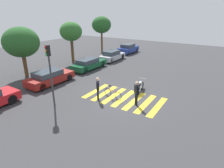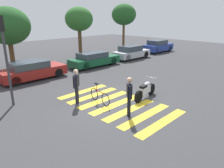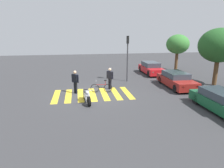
# 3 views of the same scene
# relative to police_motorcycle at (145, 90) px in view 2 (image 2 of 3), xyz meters

# --- Properties ---
(ground_plane) EXTENTS (60.00, 60.00, 0.00)m
(ground_plane) POSITION_rel_police_motorcycle_xyz_m (-1.71, 0.52, -0.46)
(ground_plane) COLOR #38383A
(police_motorcycle) EXTENTS (2.09, 0.62, 1.04)m
(police_motorcycle) POSITION_rel_police_motorcycle_xyz_m (0.00, 0.00, 0.00)
(police_motorcycle) COLOR black
(police_motorcycle) RESTS_ON ground_plane
(leaning_bicycle) EXTENTS (0.46, 1.69, 1.00)m
(leaning_bicycle) POSITION_rel_police_motorcycle_xyz_m (-2.16, 1.27, -0.08)
(leaning_bicycle) COLOR black
(leaning_bicycle) RESTS_ON ground_plane
(officer_on_foot) EXTENTS (0.51, 0.54, 1.79)m
(officer_on_foot) POSITION_rel_police_motorcycle_xyz_m (-2.22, -0.74, 0.58)
(officer_on_foot) COLOR black
(officer_on_foot) RESTS_ON ground_plane
(officer_by_motorcycle) EXTENTS (0.56, 0.48, 1.78)m
(officer_by_motorcycle) POSITION_rel_police_motorcycle_xyz_m (-2.99, 2.08, 0.57)
(officer_by_motorcycle) COLOR black
(officer_by_motorcycle) RESTS_ON ground_plane
(crosswalk_stripes) EXTENTS (3.35, 5.85, 0.01)m
(crosswalk_stripes) POSITION_rel_police_motorcycle_xyz_m (-1.71, 0.52, -0.45)
(crosswalk_stripes) COLOR yellow
(crosswalk_stripes) RESTS_ON ground_plane
(car_maroon_wagon) EXTENTS (4.52, 1.89, 1.29)m
(car_maroon_wagon) POSITION_rel_police_motorcycle_xyz_m (-2.62, 7.82, 0.17)
(car_maroon_wagon) COLOR black
(car_maroon_wagon) RESTS_ON ground_plane
(car_green_compact) EXTENTS (4.66, 1.80, 1.24)m
(car_green_compact) POSITION_rel_police_motorcycle_xyz_m (3.04, 7.77, 0.15)
(car_green_compact) COLOR black
(car_green_compact) RESTS_ON ground_plane
(car_silver_sedan) EXTENTS (4.15, 1.79, 1.35)m
(car_silver_sedan) POSITION_rel_police_motorcycle_xyz_m (8.04, 7.70, 0.19)
(car_silver_sedan) COLOR black
(car_silver_sedan) RESTS_ON ground_plane
(car_blue_hatchback) EXTENTS (4.19, 1.85, 1.45)m
(car_blue_hatchback) POSITION_rel_police_motorcycle_xyz_m (13.61, 8.12, 0.24)
(car_blue_hatchback) COLOR black
(car_blue_hatchback) RESTS_ON ground_plane
(traffic_light_pole) EXTENTS (0.35, 0.30, 4.30)m
(traffic_light_pole) POSITION_rel_police_motorcycle_xyz_m (-5.42, 4.17, 2.43)
(traffic_light_pole) COLOR #38383D
(traffic_light_pole) RESTS_ON ground_plane
(street_tree_mid) EXTENTS (3.42, 3.42, 4.98)m
(street_tree_mid) POSITION_rel_police_motorcycle_xyz_m (-2.52, 11.47, 3.05)
(street_tree_mid) COLOR brown
(street_tree_mid) RESTS_ON ground_plane
(street_tree_far) EXTENTS (2.76, 2.76, 5.13)m
(street_tree_far) POSITION_rel_police_motorcycle_xyz_m (4.34, 11.47, 3.45)
(street_tree_far) COLOR brown
(street_tree_far) RESTS_ON ground_plane
(street_tree_end) EXTENTS (2.92, 2.92, 5.64)m
(street_tree_end) POSITION_rel_police_motorcycle_xyz_m (10.99, 11.47, 3.91)
(street_tree_end) COLOR brown
(street_tree_end) RESTS_ON ground_plane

